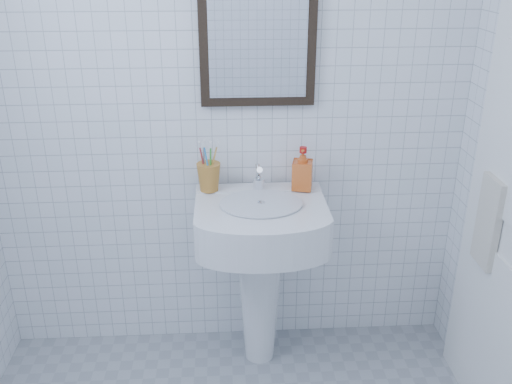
{
  "coord_description": "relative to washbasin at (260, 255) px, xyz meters",
  "views": [
    {
      "loc": [
        -0.01,
        -1.29,
        1.9
      ],
      "look_at": [
        0.11,
        0.86,
        0.96
      ],
      "focal_mm": 40.0,
      "sensor_mm": 36.0,
      "label": 1
    }
  ],
  "objects": [
    {
      "name": "washbasin",
      "position": [
        0.0,
        0.0,
        0.0
      ],
      "size": [
        0.57,
        0.42,
        0.88
      ],
      "color": "white",
      "rests_on": "ground"
    },
    {
      "name": "faucet",
      "position": [
        0.0,
        0.1,
        0.33
      ],
      "size": [
        0.05,
        0.11,
        0.13
      ],
      "color": "silver",
      "rests_on": "washbasin"
    },
    {
      "name": "soap_dispenser",
      "position": [
        0.2,
        0.11,
        0.38
      ],
      "size": [
        0.11,
        0.11,
        0.2
      ],
      "primitive_type": "imported",
      "rotation": [
        0.0,
        0.0,
        -0.22
      ],
      "color": "#CB4413",
      "rests_on": "washbasin"
    },
    {
      "name": "wall_back",
      "position": [
        -0.14,
        0.21,
        0.66
      ],
      "size": [
        2.2,
        0.02,
        2.5
      ],
      "primitive_type": "cube",
      "color": "white",
      "rests_on": "ground"
    },
    {
      "name": "toothbrush_cup",
      "position": [
        -0.23,
        0.11,
        0.35
      ],
      "size": [
        0.14,
        0.14,
        0.13
      ],
      "primitive_type": null,
      "rotation": [
        0.0,
        0.0,
        -0.4
      ],
      "color": "#B9782B",
      "rests_on": "washbasin"
    },
    {
      "name": "towel_ring",
      "position": [
        0.92,
        -0.28,
        0.46
      ],
      "size": [
        0.01,
        0.18,
        0.18
      ],
      "primitive_type": "torus",
      "rotation": [
        0.0,
        1.57,
        0.0
      ],
      "color": "silver",
      "rests_on": "wall_right"
    },
    {
      "name": "wall_mirror",
      "position": [
        0.0,
        0.19,
        0.96
      ],
      "size": [
        0.5,
        0.04,
        0.62
      ],
      "color": "black",
      "rests_on": "wall_back"
    },
    {
      "name": "hand_towel",
      "position": [
        0.9,
        -0.28,
        0.28
      ],
      "size": [
        0.03,
        0.16,
        0.38
      ],
      "primitive_type": "cube",
      "color": "beige",
      "rests_on": "towel_ring"
    }
  ]
}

